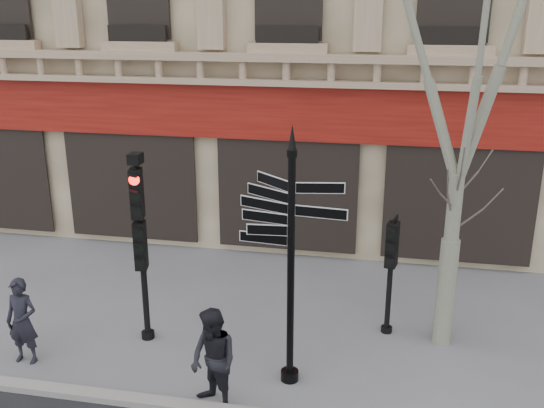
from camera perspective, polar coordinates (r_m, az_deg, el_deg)
The scene contains 7 objects.
ground at distance 10.94m, azimuth -3.06°, elevation -14.77°, with size 80.00×80.00×0.00m, color slate.
fingerpost at distance 9.22m, azimuth 1.83°, elevation -1.14°, with size 2.23×2.23×4.32m.
traffic_signal_main at distance 10.95m, azimuth -12.30°, elevation -2.00°, with size 0.45×0.36×3.56m.
traffic_signal_secondary at distance 11.37m, azimuth 11.16°, elevation -4.88°, with size 0.42×0.34×2.24m.
plane_tree at distance 10.39m, azimuth 18.26°, elevation 14.98°, with size 2.96×2.96×7.87m.
pedestrian_a at distance 11.45m, azimuth -22.45°, elevation -10.16°, with size 0.57×0.37×1.56m, color black.
pedestrian_b at distance 9.50m, azimuth -5.52°, elevation -14.49°, with size 0.81×0.63×1.67m, color black.
Camera 1 is at (2.30, -8.89, 5.95)m, focal length 40.00 mm.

